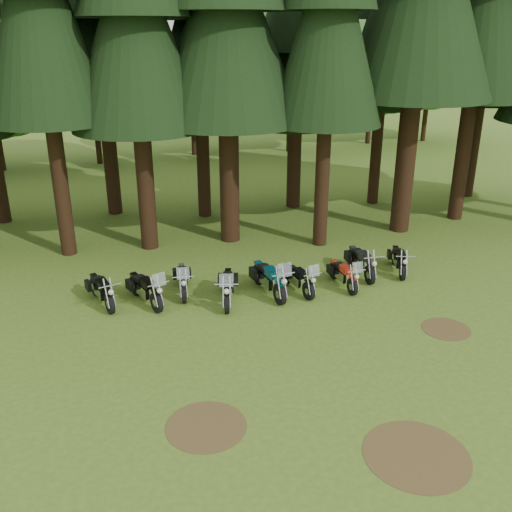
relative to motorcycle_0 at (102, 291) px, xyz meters
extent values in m
plane|color=#42611F|center=(5.10, -4.73, -0.44)|extent=(120.00, 120.00, 0.00)
cylinder|color=#321D10|center=(-1.19, 4.78, 2.55)|extent=(0.58, 0.58, 5.99)
cone|color=black|center=(-1.19, 4.78, 8.29)|extent=(4.32, 4.32, 7.49)
cylinder|color=#321D10|center=(1.89, 4.67, 2.34)|extent=(0.66, 0.66, 5.57)
cone|color=black|center=(1.89, 4.67, 7.68)|extent=(4.95, 4.95, 6.96)
cylinder|color=#321D10|center=(5.17, 4.71, 2.41)|extent=(0.77, 0.77, 5.70)
cone|color=black|center=(5.17, 4.71, 7.87)|extent=(5.81, 5.81, 7.12)
cylinder|color=#321D10|center=(8.54, 3.29, 2.41)|extent=(0.55, 0.55, 5.71)
cone|color=black|center=(8.54, 3.29, 7.88)|extent=(4.15, 4.15, 7.14)
cylinder|color=#321D10|center=(12.47, 4.03, 2.87)|extent=(0.80, 0.80, 6.62)
cylinder|color=#321D10|center=(15.72, 4.88, 2.73)|extent=(0.64, 0.64, 6.35)
cylinder|color=#321D10|center=(0.72, 9.67, 2.34)|extent=(0.65, 0.65, 5.55)
cone|color=black|center=(0.72, 9.67, 7.66)|extent=(4.85, 4.85, 6.94)
cylinder|color=#321D10|center=(4.73, 8.21, 2.32)|extent=(0.58, 0.58, 5.52)
cone|color=black|center=(4.73, 8.21, 7.61)|extent=(4.35, 4.35, 6.90)
cylinder|color=#321D10|center=(9.14, 8.52, 1.91)|extent=(0.66, 0.66, 4.70)
cone|color=black|center=(9.14, 8.52, 6.41)|extent=(4.94, 4.94, 5.87)
cylinder|color=#321D10|center=(13.17, 8.13, 2.34)|extent=(0.53, 0.53, 5.56)
cone|color=black|center=(13.17, 8.13, 7.67)|extent=(3.94, 3.94, 6.95)
cylinder|color=#321D10|center=(18.46, 8.06, 2.38)|extent=(0.61, 0.61, 5.65)
cone|color=black|center=(18.46, 8.06, 7.80)|extent=(4.59, 4.59, 7.06)
cylinder|color=#321D10|center=(-5.63, 20.25, 0.96)|extent=(0.36, 0.36, 2.80)
sphere|color=#2E6721|center=(-4.51, 19.50, 4.04)|extent=(4.67, 4.67, 4.67)
cylinder|color=#321D10|center=(0.12, 20.58, 0.83)|extent=(0.36, 0.36, 2.55)
sphere|color=#2E6721|center=(0.12, 20.58, 4.23)|extent=(5.95, 5.95, 5.95)
sphere|color=#2E6721|center=(1.14, 19.90, 3.64)|extent=(4.25, 4.25, 4.25)
cylinder|color=#321D10|center=(6.42, 21.77, 0.79)|extent=(0.36, 0.36, 2.47)
sphere|color=#2E6721|center=(6.42, 21.77, 4.09)|extent=(5.76, 5.76, 5.76)
sphere|color=#2E6721|center=(7.41, 21.11, 3.51)|extent=(4.12, 4.12, 4.12)
cylinder|color=#321D10|center=(13.02, 21.23, 1.32)|extent=(0.36, 0.36, 3.52)
sphere|color=#2E6721|center=(13.02, 21.23, 6.01)|extent=(8.21, 8.21, 8.21)
sphere|color=#2E6721|center=(14.43, 20.29, 5.19)|extent=(5.87, 5.87, 5.87)
cylinder|color=#321D10|center=(19.64, 22.49, 1.03)|extent=(0.36, 0.36, 2.94)
sphere|color=#2E6721|center=(19.64, 22.49, 4.95)|extent=(6.86, 6.86, 6.86)
sphere|color=#2E6721|center=(20.82, 21.70, 4.26)|extent=(4.90, 4.90, 4.90)
cylinder|color=#321D10|center=(24.19, 22.35, 1.32)|extent=(0.36, 0.36, 3.52)
sphere|color=#2E6721|center=(24.19, 22.35, 6.00)|extent=(8.20, 8.20, 8.20)
sphere|color=#2E6721|center=(25.59, 21.41, 5.18)|extent=(5.86, 5.86, 5.86)
cylinder|color=#4C3D1E|center=(2.10, -6.73, -0.44)|extent=(1.80, 1.80, 0.01)
cylinder|color=#4C3D1E|center=(9.60, -4.23, -0.44)|extent=(1.40, 1.40, 0.01)
cylinder|color=#4C3D1E|center=(6.10, -8.73, -0.44)|extent=(2.20, 2.20, 0.01)
cylinder|color=black|center=(0.22, -0.72, -0.12)|extent=(0.31, 0.65, 0.63)
cylinder|color=black|center=(-0.21, 0.71, -0.12)|extent=(0.31, 0.65, 0.63)
cube|color=silver|center=(-0.01, 0.04, -0.04)|extent=(0.45, 0.72, 0.33)
cube|color=black|center=(0.05, -0.17, 0.31)|extent=(0.43, 0.59, 0.23)
cube|color=black|center=(-0.08, 0.25, 0.27)|extent=(0.43, 0.59, 0.12)
cylinder|color=black|center=(1.60, -1.01, -0.12)|extent=(0.36, 0.66, 0.65)
cylinder|color=black|center=(1.06, 0.41, -0.12)|extent=(0.36, 0.66, 0.65)
cube|color=silver|center=(1.31, -0.26, -0.03)|extent=(0.50, 0.74, 0.33)
cube|color=black|center=(1.39, -0.47, 0.33)|extent=(0.47, 0.61, 0.24)
cube|color=black|center=(1.23, -0.04, 0.29)|extent=(0.47, 0.61, 0.12)
cube|color=silver|center=(1.71, -1.29, 0.76)|extent=(0.43, 0.26, 0.39)
cylinder|color=black|center=(2.51, -0.57, -0.13)|extent=(0.19, 0.62, 0.61)
cylinder|color=black|center=(2.64, 0.87, -0.13)|extent=(0.19, 0.62, 0.61)
cube|color=silver|center=(2.58, 0.20, -0.05)|extent=(0.32, 0.67, 0.32)
cube|color=#232328|center=(2.56, -0.02, 0.28)|extent=(0.32, 0.53, 0.22)
cube|color=black|center=(2.60, 0.41, 0.25)|extent=(0.32, 0.53, 0.11)
cube|color=silver|center=(2.48, -0.84, 0.69)|extent=(0.40, 0.15, 0.37)
cylinder|color=black|center=(3.68, -1.59, -0.11)|extent=(0.29, 0.68, 0.66)
cylinder|color=black|center=(4.04, -0.09, -0.11)|extent=(0.29, 0.68, 0.66)
cube|color=silver|center=(3.87, -0.79, -0.02)|extent=(0.44, 0.75, 0.34)
cube|color=black|center=(3.82, -1.02, 0.34)|extent=(0.42, 0.61, 0.24)
cube|color=black|center=(3.93, -0.57, 0.30)|extent=(0.42, 0.61, 0.12)
cube|color=silver|center=(3.61, -1.89, 0.78)|extent=(0.44, 0.22, 0.40)
cylinder|color=black|center=(5.40, -1.45, -0.09)|extent=(0.25, 0.72, 0.70)
cylinder|color=black|center=(5.16, 0.18, -0.09)|extent=(0.25, 0.72, 0.70)
cube|color=silver|center=(5.27, -0.58, 0.01)|extent=(0.41, 0.78, 0.36)
cube|color=#094657|center=(5.31, -0.83, 0.39)|extent=(0.40, 0.63, 0.26)
cube|color=black|center=(5.24, -0.34, 0.35)|extent=(0.40, 0.63, 0.13)
cube|color=silver|center=(5.45, -1.77, 0.86)|extent=(0.46, 0.20, 0.42)
cylinder|color=black|center=(6.39, -1.38, -0.14)|extent=(0.25, 0.62, 0.61)
cylinder|color=black|center=(6.10, 0.01, -0.14)|extent=(0.25, 0.62, 0.61)
cube|color=silver|center=(6.24, -0.64, -0.06)|extent=(0.38, 0.68, 0.31)
cube|color=black|center=(6.28, -0.85, 0.27)|extent=(0.37, 0.55, 0.22)
cube|color=black|center=(6.20, -0.43, 0.24)|extent=(0.37, 0.55, 0.11)
cube|color=silver|center=(6.44, -1.65, 0.68)|extent=(0.40, 0.19, 0.36)
cylinder|color=black|center=(7.89, -1.41, -0.15)|extent=(0.16, 0.59, 0.58)
cylinder|color=black|center=(7.81, -0.05, -0.15)|extent=(0.16, 0.59, 0.58)
cube|color=silver|center=(7.84, -0.69, -0.07)|extent=(0.28, 0.63, 0.30)
cube|color=red|center=(7.86, -0.89, 0.25)|extent=(0.29, 0.50, 0.21)
cube|color=black|center=(7.83, -0.48, 0.21)|extent=(0.29, 0.50, 0.11)
cube|color=silver|center=(7.90, -1.68, 0.64)|extent=(0.38, 0.13, 0.35)
cylinder|color=black|center=(8.81, -0.77, -0.11)|extent=(0.16, 0.67, 0.66)
cylinder|color=black|center=(8.86, 0.79, -0.11)|extent=(0.16, 0.67, 0.66)
cube|color=silver|center=(8.83, 0.06, -0.02)|extent=(0.31, 0.71, 0.34)
cube|color=black|center=(8.83, -0.17, 0.34)|extent=(0.32, 0.56, 0.24)
cube|color=black|center=(8.84, 0.29, 0.30)|extent=(0.32, 0.56, 0.12)
cylinder|color=black|center=(10.04, -0.75, -0.14)|extent=(0.30, 0.61, 0.60)
cylinder|color=black|center=(10.46, 0.59, -0.14)|extent=(0.30, 0.61, 0.60)
cube|color=silver|center=(10.26, -0.04, -0.06)|extent=(0.43, 0.68, 0.31)
cube|color=black|center=(10.20, -0.23, 0.27)|extent=(0.41, 0.56, 0.22)
cube|color=black|center=(10.32, 0.16, 0.23)|extent=(0.41, 0.56, 0.11)
camera|label=1|loc=(0.55, -16.86, 7.70)|focal=40.00mm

